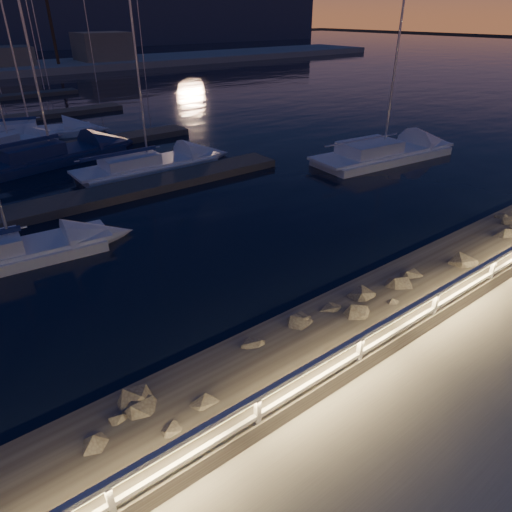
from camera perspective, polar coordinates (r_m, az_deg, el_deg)
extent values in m
plane|color=#A8A498|center=(10.84, 8.91, -16.09)|extent=(400.00, 400.00, 0.00)
cube|color=#A8A498|center=(10.00, 20.08, -23.76)|extent=(240.00, 5.00, 0.20)
cube|color=slate|center=(11.81, 3.46, -13.24)|extent=(240.00, 3.45, 1.29)
plane|color=black|center=(11.71, 8.45, -20.29)|extent=(400.00, 400.00, 0.00)
cube|color=white|center=(8.70, -17.64, -27.49)|extent=(0.11, 0.11, 1.00)
cube|color=white|center=(9.51, 0.20, -19.31)|extent=(0.11, 0.11, 1.00)
cube|color=white|center=(11.10, 12.78, -11.82)|extent=(0.11, 0.11, 1.00)
cube|color=white|center=(13.18, 21.36, -6.10)|extent=(0.11, 0.11, 1.00)
cube|color=white|center=(15.57, 27.33, -1.94)|extent=(0.11, 0.11, 1.00)
cube|color=white|center=(10.17, 9.33, -12.05)|extent=(44.00, 0.12, 0.12)
cube|color=white|center=(10.50, 9.11, -14.13)|extent=(44.00, 0.09, 0.09)
cube|color=#EEC26B|center=(10.21, 9.38, -12.45)|extent=(44.00, 0.04, 0.03)
sphere|color=slate|center=(11.23, -14.80, -18.01)|extent=(0.95, 0.95, 0.95)
sphere|color=slate|center=(9.97, -18.97, -24.24)|extent=(1.04, 1.04, 1.04)
sphere|color=slate|center=(10.43, -18.83, -22.14)|extent=(0.83, 0.83, 0.83)
sphere|color=slate|center=(11.06, 0.87, -15.59)|extent=(0.81, 0.81, 0.81)
sphere|color=slate|center=(11.00, -24.26, -21.39)|extent=(1.07, 1.07, 1.07)
cube|color=#60564F|center=(23.26, -20.75, 6.54)|extent=(22.00, 2.00, 0.40)
cube|color=#60564F|center=(32.59, -26.61, 11.33)|extent=(22.00, 2.00, 0.40)
cube|color=gray|center=(84.70, -18.55, 23.37)|extent=(8.00, 7.00, 4.60)
cylinder|color=#493122|center=(80.12, -24.30, 25.18)|extent=(0.44, 0.44, 11.50)
cube|color=white|center=(18.92, -27.94, -0.14)|extent=(6.50, 2.70, 0.49)
cube|color=white|center=(18.79, -28.15, 0.70)|extent=(6.99, 2.44, 0.13)
cube|color=navy|center=(30.80, -24.04, 10.92)|extent=(9.03, 4.61, 0.62)
cube|color=navy|center=(30.70, -24.19, 11.62)|extent=(9.64, 4.34, 0.17)
cube|color=navy|center=(30.13, -26.34, 11.68)|extent=(3.73, 2.81, 0.73)
cylinder|color=silver|center=(29.75, -27.34, 25.62)|extent=(0.14, 0.14, 14.96)
cylinder|color=silver|center=(29.77, -27.61, 12.37)|extent=(5.28, 1.22, 0.09)
cube|color=white|center=(29.81, 15.58, 11.80)|extent=(9.36, 3.91, 0.61)
cube|color=white|center=(29.71, 15.67, 12.52)|extent=(10.07, 3.54, 0.17)
cube|color=white|center=(28.71, 13.99, 13.00)|extent=(3.75, 2.61, 0.72)
cylinder|color=silver|center=(28.72, 18.00, 28.01)|extent=(0.13, 0.13, 15.80)
cylinder|color=silver|center=(28.14, 13.19, 13.96)|extent=(5.67, 0.65, 0.09)
cube|color=white|center=(37.93, -26.20, 13.41)|extent=(8.05, 4.44, 0.55)
cube|color=white|center=(37.86, -26.32, 13.91)|extent=(8.57, 4.23, 0.15)
cube|color=white|center=(37.86, -28.05, 14.09)|extent=(3.37, 2.62, 0.65)
cylinder|color=silver|center=(37.09, -28.72, 23.92)|extent=(0.12, 0.12, 13.29)
cylinder|color=silver|center=(37.82, -29.04, 14.64)|extent=(4.64, 1.31, 0.08)
cube|color=white|center=(27.32, -13.24, 10.62)|extent=(7.77, 2.60, 0.52)
cube|color=white|center=(27.23, -13.32, 11.28)|extent=(8.42, 2.21, 0.14)
cube|color=white|center=(26.73, -15.51, 11.45)|extent=(3.02, 1.95, 0.62)
cylinder|color=silver|center=(26.14, -15.14, 25.72)|extent=(0.11, 0.11, 13.49)
cylinder|color=silver|center=(26.41, -16.73, 12.16)|extent=(4.85, 0.08, 0.08)
cube|color=white|center=(35.19, -28.34, 11.94)|extent=(6.43, 4.29, 0.48)
cube|color=white|center=(35.13, -28.46, 12.41)|extent=(6.78, 4.21, 0.13)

